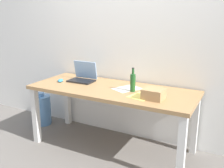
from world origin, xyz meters
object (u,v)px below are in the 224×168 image
(beer_bottle, at_px, (133,82))
(laptop_left, at_px, (83,77))
(computer_mouse, at_px, (60,80))
(desk, at_px, (112,96))
(cardboard_box, at_px, (153,94))
(water_cooler_jug, at_px, (42,110))

(beer_bottle, bearing_deg, laptop_left, 170.76)
(computer_mouse, bearing_deg, beer_bottle, -17.44)
(desk, xyz_separation_m, cardboard_box, (0.54, -0.14, 0.14))
(laptop_left, bearing_deg, cardboard_box, -14.03)
(desk, height_order, computer_mouse, computer_mouse)
(beer_bottle, height_order, cardboard_box, beer_bottle)
(desk, xyz_separation_m, laptop_left, (-0.48, 0.12, 0.15))
(computer_mouse, xyz_separation_m, cardboard_box, (1.24, -0.09, 0.03))
(laptop_left, xyz_separation_m, computer_mouse, (-0.22, -0.16, -0.04))
(beer_bottle, bearing_deg, computer_mouse, -177.24)
(desk, relative_size, beer_bottle, 7.22)
(computer_mouse, bearing_deg, laptop_left, 16.18)
(cardboard_box, bearing_deg, beer_bottle, 154.67)
(cardboard_box, xyz_separation_m, water_cooler_jug, (-1.75, 0.27, -0.58))
(beer_bottle, xyz_separation_m, cardboard_box, (0.29, -0.14, -0.05))
(cardboard_box, bearing_deg, laptop_left, 165.97)
(water_cooler_jug, bearing_deg, desk, -6.05)
(desk, relative_size, laptop_left, 5.95)
(desk, height_order, beer_bottle, beer_bottle)
(beer_bottle, bearing_deg, desk, 179.31)
(laptop_left, bearing_deg, computer_mouse, -143.62)
(desk, bearing_deg, computer_mouse, -175.98)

